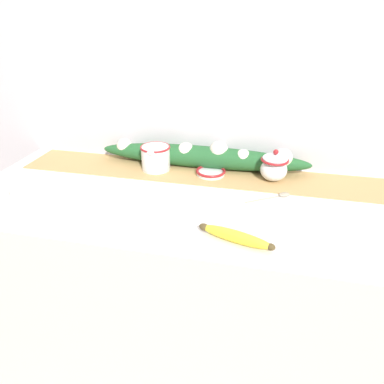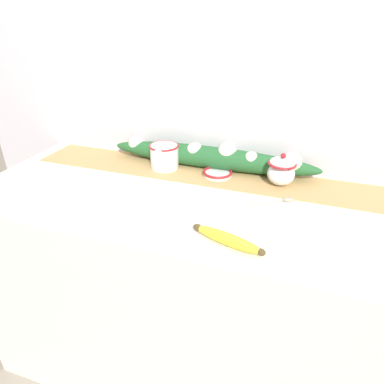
{
  "view_description": "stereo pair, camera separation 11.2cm",
  "coord_description": "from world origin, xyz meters",
  "px_view_note": "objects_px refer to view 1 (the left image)",
  "views": [
    {
      "loc": [
        0.24,
        -1.01,
        1.45
      ],
      "look_at": [
        0.03,
        -0.05,
        0.93
      ],
      "focal_mm": 32.0,
      "sensor_mm": 36.0,
      "label": 1
    },
    {
      "loc": [
        0.35,
        -0.98,
        1.45
      ],
      "look_at": [
        0.03,
        -0.05,
        0.93
      ],
      "focal_mm": 32.0,
      "sensor_mm": 36.0,
      "label": 2
    }
  ],
  "objects_px": {
    "cream_pitcher": "(156,157)",
    "small_dish": "(211,172)",
    "spoon": "(282,195)",
    "sugar_bowl": "(274,167)",
    "banana": "(236,236)"
  },
  "relations": [
    {
      "from": "cream_pitcher",
      "to": "banana",
      "type": "relative_size",
      "value": 0.62
    },
    {
      "from": "cream_pitcher",
      "to": "small_dish",
      "type": "relative_size",
      "value": 1.19
    },
    {
      "from": "cream_pitcher",
      "to": "small_dish",
      "type": "xyz_separation_m",
      "value": [
        0.23,
        -0.0,
        -0.04
      ]
    },
    {
      "from": "banana",
      "to": "spoon",
      "type": "relative_size",
      "value": 1.44
    },
    {
      "from": "cream_pitcher",
      "to": "small_dish",
      "type": "height_order",
      "value": "cream_pitcher"
    },
    {
      "from": "cream_pitcher",
      "to": "spoon",
      "type": "relative_size",
      "value": 0.9
    },
    {
      "from": "sugar_bowl",
      "to": "small_dish",
      "type": "xyz_separation_m",
      "value": [
        -0.24,
        -0.0,
        -0.05
      ]
    },
    {
      "from": "cream_pitcher",
      "to": "sugar_bowl",
      "type": "xyz_separation_m",
      "value": [
        0.47,
        -0.0,
        0.0
      ]
    },
    {
      "from": "cream_pitcher",
      "to": "sugar_bowl",
      "type": "height_order",
      "value": "sugar_bowl"
    },
    {
      "from": "cream_pitcher",
      "to": "spoon",
      "type": "distance_m",
      "value": 0.52
    },
    {
      "from": "small_dish",
      "to": "spoon",
      "type": "xyz_separation_m",
      "value": [
        0.27,
        -0.12,
        -0.01
      ]
    },
    {
      "from": "sugar_bowl",
      "to": "small_dish",
      "type": "distance_m",
      "value": 0.24
    },
    {
      "from": "cream_pitcher",
      "to": "banana",
      "type": "distance_m",
      "value": 0.56
    },
    {
      "from": "sugar_bowl",
      "to": "banana",
      "type": "distance_m",
      "value": 0.44
    },
    {
      "from": "cream_pitcher",
      "to": "sugar_bowl",
      "type": "relative_size",
      "value": 1.13
    }
  ]
}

